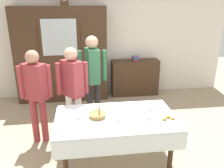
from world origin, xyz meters
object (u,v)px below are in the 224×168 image
Objects in this scene: bookshelf_low at (135,77)px; spoon_center at (65,133)px; dining_table at (116,124)px; person_behind_table_right at (36,89)px; tea_cup_near_left at (155,104)px; person_beside_shelf at (73,85)px; pastry_plate at (169,120)px; spoon_mid_right at (155,125)px; tea_cup_back_edge at (111,105)px; spoon_back_edge at (134,114)px; person_behind_table_left at (93,72)px; mantel_clock at (64,0)px; tea_cup_mid_left at (78,117)px; tea_cup_center at (148,117)px; bread_basket at (97,115)px; book_stack at (135,58)px; tea_cup_mid_right at (118,120)px; wall_cabinet at (62,55)px; tea_cup_far_right at (149,108)px.

bookshelf_low is 9.85× the size of spoon_center.
person_behind_table_right reaches higher than dining_table.
tea_cup_near_left is 1.37m from person_beside_shelf.
pastry_plate is 0.24m from spoon_mid_right.
tea_cup_back_edge is 0.08× the size of person_beside_shelf.
spoon_back_edge is 1.34m from person_behind_table_left.
mantel_clock reaches higher than spoon_back_edge.
tea_cup_center is (0.95, -0.15, 0.00)m from tea_cup_mid_left.
tea_cup_near_left is at bearing -20.24° from person_beside_shelf.
spoon_mid_right is at bearing -66.58° from mantel_clock.
dining_table is 0.30m from bread_basket.
book_stack reaches higher than tea_cup_near_left.
person_beside_shelf is (0.07, 1.12, 0.22)m from spoon_center.
pastry_plate is at bearing -13.38° from bread_basket.
tea_cup_mid_right is 0.69m from pastry_plate.
wall_cabinet is 9.12× the size of mantel_clock.
pastry_plate is 0.16× the size of person_behind_table_left.
spoon_mid_right is at bearing -156.36° from pastry_plate.
person_behind_table_right is (-1.17, 0.39, 0.19)m from tea_cup_back_edge.
person_behind_table_left is at bearing -68.79° from mantel_clock.
person_behind_table_right reaches higher than tea_cup_far_right.
spoon_center is (-1.38, -0.14, -0.01)m from pastry_plate.
tea_cup_mid_right is 0.54× the size of bread_basket.
person_beside_shelf reaches higher than book_stack.
spoon_center is (-0.66, -0.68, -0.02)m from tea_cup_back_edge.
tea_cup_far_right is at bearing 23.22° from spoon_back_edge.
person_behind_table_right reaches higher than book_stack.
person_behind_table_left is at bearing 133.97° from tea_cup_near_left.
spoon_back_edge is at bearing -43.13° from tea_cup_back_edge.
tea_cup_far_right and tea_cup_mid_right have the same top height.
spoon_center is 1.00× the size of spoon_mid_right.
person_behind_table_left is (-0.25, 1.28, 0.40)m from dining_table.
tea_cup_mid_left is at bearing -81.46° from wall_cabinet.
tea_cup_far_right is 1.09× the size of spoon_mid_right.
tea_cup_center is (-0.23, -0.43, 0.00)m from tea_cup_near_left.
person_behind_table_left reaches higher than tea_cup_back_edge.
tea_cup_near_left is 1.49m from spoon_center.
tea_cup_far_right is at bearing 84.95° from spoon_mid_right.
book_stack is at bearing 66.29° from bread_basket.
tea_cup_back_edge is (0.88, -2.22, -0.32)m from wall_cabinet.
book_stack is 1.81× the size of spoon_mid_right.
tea_cup_back_edge is at bearing 134.57° from tea_cup_center.
tea_cup_mid_left reaches higher than pastry_plate.
bookshelf_low is 2.84m from person_behind_table_right.
book_stack reaches higher than spoon_mid_right.
bread_basket is (-0.69, 0.16, 0.01)m from tea_cup_center.
spoon_mid_right is (0.05, -0.17, -0.02)m from tea_cup_center.
spoon_back_edge is at bearing 17.49° from dining_table.
person_beside_shelf is (-0.62, 0.91, 0.20)m from tea_cup_mid_right.
person_behind_table_left is (0.51, -1.31, -1.26)m from mantel_clock.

